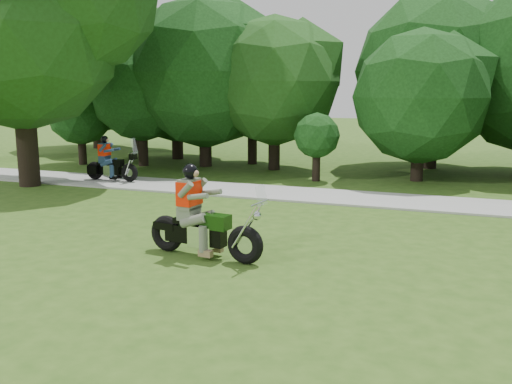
# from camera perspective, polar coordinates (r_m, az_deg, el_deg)

# --- Properties ---
(ground) EXTENTS (100.00, 100.00, 0.00)m
(ground) POSITION_cam_1_polar(r_m,az_deg,el_deg) (9.51, 0.20, -9.58)
(ground) COLOR #2F5117
(ground) RESTS_ON ground
(walkway) EXTENTS (60.00, 2.20, 0.06)m
(walkway) POSITION_cam_1_polar(r_m,az_deg,el_deg) (16.97, 9.61, -0.59)
(walkway) COLOR #979792
(walkway) RESTS_ON ground
(tree_line) EXTENTS (39.96, 11.99, 7.12)m
(tree_line) POSITION_cam_1_polar(r_m,az_deg,el_deg) (22.97, 16.87, 10.97)
(tree_line) COLOR black
(tree_line) RESTS_ON ground
(big_tree_west) EXTENTS (8.64, 6.56, 9.96)m
(big_tree_west) POSITION_cam_1_polar(r_m,az_deg,el_deg) (20.58, -22.18, 16.76)
(big_tree_west) COLOR black
(big_tree_west) RESTS_ON ground
(chopper_motorcycle) EXTENTS (2.54, 0.80, 1.81)m
(chopper_motorcycle) POSITION_cam_1_polar(r_m,az_deg,el_deg) (11.07, -5.71, -3.11)
(chopper_motorcycle) COLOR black
(chopper_motorcycle) RESTS_ON ground
(touring_motorcycle) EXTENTS (2.02, 0.57, 1.54)m
(touring_motorcycle) POSITION_cam_1_polar(r_m,az_deg,el_deg) (20.22, -14.54, 2.70)
(touring_motorcycle) COLOR black
(touring_motorcycle) RESTS_ON walkway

